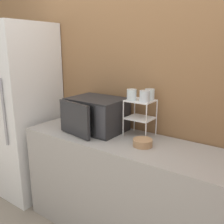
# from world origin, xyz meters

# --- Properties ---
(wall_back) EXTENTS (8.00, 0.06, 2.60)m
(wall_back) POSITION_xyz_m (0.00, 0.63, 1.30)
(wall_back) COLOR olive
(wall_back) RESTS_ON ground_plane
(counter) EXTENTS (1.91, 0.59, 0.93)m
(counter) POSITION_xyz_m (0.00, 0.29, 0.46)
(counter) COLOR #9E9993
(counter) RESTS_ON ground_plane
(microwave) EXTENTS (0.51, 0.48, 0.31)m
(microwave) POSITION_xyz_m (-0.36, 0.35, 1.08)
(microwave) COLOR #262628
(microwave) RESTS_ON counter
(dish_rack) EXTENTS (0.23, 0.20, 0.32)m
(dish_rack) POSITION_xyz_m (0.04, 0.46, 1.16)
(dish_rack) COLOR white
(dish_rack) RESTS_ON counter
(glass_front_left) EXTENTS (0.08, 0.08, 0.09)m
(glass_front_left) POSITION_xyz_m (-0.02, 0.41, 1.30)
(glass_front_left) COLOR silver
(glass_front_left) RESTS_ON dish_rack
(glass_back_right) EXTENTS (0.08, 0.08, 0.09)m
(glass_back_right) POSITION_xyz_m (0.10, 0.51, 1.30)
(glass_back_right) COLOR silver
(glass_back_right) RESTS_ON dish_rack
(glass_front_right) EXTENTS (0.08, 0.08, 0.09)m
(glass_front_right) POSITION_xyz_m (0.10, 0.42, 1.30)
(glass_front_right) COLOR silver
(glass_front_right) RESTS_ON dish_rack
(bowl) EXTENTS (0.16, 0.16, 0.06)m
(bowl) POSITION_xyz_m (0.18, 0.27, 0.96)
(bowl) COLOR #AD7F56
(bowl) RESTS_ON counter
(refrigerator) EXTENTS (0.73, 0.68, 1.94)m
(refrigerator) POSITION_xyz_m (-1.40, 0.26, 0.97)
(refrigerator) COLOR white
(refrigerator) RESTS_ON ground_plane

